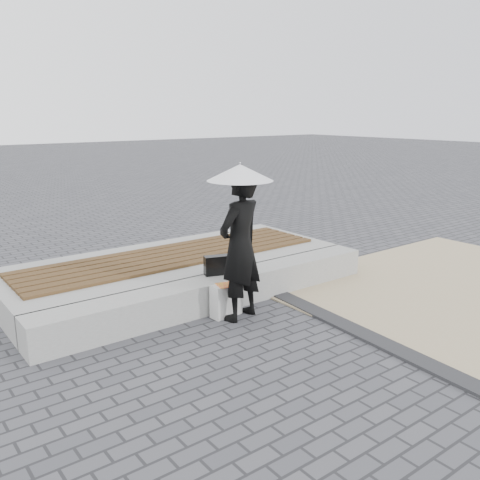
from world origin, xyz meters
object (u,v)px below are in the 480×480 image
at_px(parasol, 240,173).
at_px(canvas_tote, 226,300).
at_px(seating_ledge, 220,291).
at_px(handbag, 218,265).
at_px(woman, 240,246).

bearing_deg(parasol, canvas_tote, 123.17).
distance_m(parasol, canvas_tote, 1.61).
height_order(parasol, canvas_tote, parasol).
distance_m(seating_ledge, handbag, 0.35).
height_order(seating_ledge, woman, woman).
xyz_separation_m(handbag, canvas_tote, (-0.18, -0.43, -0.32)).
xyz_separation_m(parasol, handbag, (0.08, 0.59, -1.28)).
bearing_deg(parasol, seating_ledge, 85.98).
xyz_separation_m(woman, canvas_tote, (-0.10, 0.16, -0.71)).
relative_size(handbag, canvas_tote, 0.87).
distance_m(woman, parasol, 0.89).
relative_size(woman, parasol, 1.84).
relative_size(woman, canvas_tote, 4.37).
height_order(woman, handbag, woman).
height_order(seating_ledge, canvas_tote, canvas_tote).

